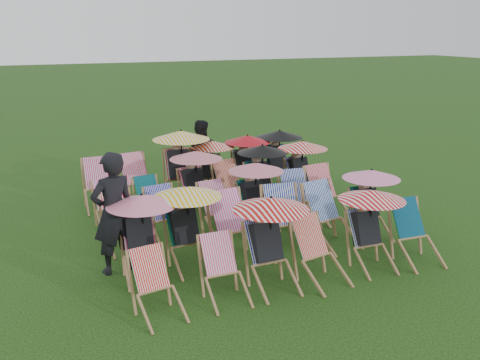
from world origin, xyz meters
name	(u,v)px	position (x,y,z in m)	size (l,w,h in m)	color
ground	(237,232)	(0.00, 0.00, 0.00)	(100.00, 100.00, 0.00)	black
deckchair_0	(157,286)	(-2.06, -2.30, 0.41)	(0.67, 0.84, 0.83)	#9E7349
deckchair_1	(225,271)	(-1.11, -2.22, 0.42)	(0.56, 0.78, 0.84)	#9E7349
deckchair_2	(271,242)	(-0.38, -2.12, 0.68)	(1.09, 1.13, 1.29)	#9E7349
deckchair_3	(321,252)	(0.34, -2.27, 0.46)	(0.75, 0.93, 0.91)	#9E7349
deckchair_4	(371,228)	(1.31, -2.12, 0.64)	(1.02, 1.06, 1.20)	#9E7349
deckchair_5	(417,234)	(2.09, -2.25, 0.46)	(0.65, 0.88, 0.93)	#9E7349
deckchair_6	(142,235)	(-1.97, -1.09, 0.65)	(1.04, 1.09, 1.23)	#9E7349
deckchair_7	(188,226)	(-1.24, -1.02, 0.66)	(1.06, 1.11, 1.25)	#9E7349
deckchair_8	(237,228)	(-0.45, -1.05, 0.52)	(0.80, 1.03, 1.03)	#9E7349
deckchair_9	(286,221)	(0.40, -1.09, 0.52)	(0.83, 1.05, 1.03)	#9E7349
deckchair_10	(332,216)	(1.24, -1.15, 0.51)	(0.83, 1.04, 1.02)	#9E7349
deckchair_11	(371,202)	(2.07, -1.08, 0.62)	(1.00, 1.04, 1.18)	#9E7349
deckchair_12	(122,222)	(-2.03, 0.10, 0.46)	(0.69, 0.90, 0.92)	#9E7349
deckchair_13	(167,216)	(-1.27, 0.08, 0.46)	(0.72, 0.91, 0.91)	#9E7349
deckchair_14	(221,210)	(-0.31, 0.00, 0.46)	(0.71, 0.91, 0.91)	#9E7349
deckchair_15	(257,194)	(0.42, 0.09, 0.63)	(1.01, 1.09, 1.20)	#9E7349
deckchair_16	(299,199)	(1.26, 0.00, 0.47)	(0.72, 0.93, 0.95)	#9E7349
deckchair_17	(329,194)	(1.89, -0.01, 0.49)	(0.75, 0.97, 0.99)	#9E7349
deckchair_18	(110,205)	(-2.05, 1.15, 0.42)	(0.59, 0.80, 0.84)	#9E7349
deckchair_19	(152,201)	(-1.28, 1.13, 0.41)	(0.64, 0.82, 0.83)	#9E7349
deckchair_20	(196,181)	(-0.33, 1.30, 0.65)	(1.04, 1.11, 1.24)	#9E7349
deckchair_21	(234,187)	(0.41, 1.16, 0.48)	(0.78, 0.98, 0.96)	#9E7349
deckchair_22	(263,174)	(1.10, 1.26, 0.65)	(1.04, 1.12, 1.24)	#9E7349
deckchair_23	(303,169)	(2.03, 1.23, 0.66)	(1.06, 1.14, 1.25)	#9E7349
deckchair_24	(100,185)	(-2.05, 2.33, 0.49)	(0.68, 0.93, 0.98)	#9E7349
deckchair_25	(139,180)	(-1.25, 2.30, 0.50)	(0.81, 1.03, 1.01)	#9E7349
deckchair_26	(181,163)	(-0.33, 2.35, 0.77)	(1.23, 1.30, 1.45)	#9E7349
deckchair_27	(212,166)	(0.41, 2.46, 0.61)	(0.97, 1.04, 1.16)	#9E7349
deckchair_28	(247,161)	(1.24, 2.39, 0.65)	(1.03, 1.08, 1.23)	#9E7349
deckchair_29	(279,157)	(2.07, 2.45, 0.67)	(1.07, 1.13, 1.27)	#9E7349
person_left	(113,213)	(-2.30, -0.78, 0.93)	(0.68, 0.44, 1.85)	black
person_rear	(200,155)	(0.29, 2.88, 0.79)	(0.77, 0.60, 1.58)	black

